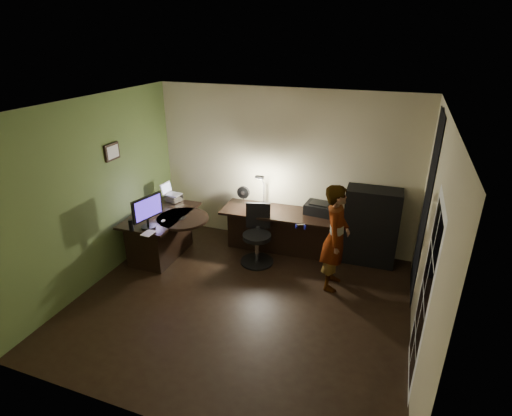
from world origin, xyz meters
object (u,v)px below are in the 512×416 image
(cabinet, at_px, (371,226))
(monitor, at_px, (147,216))
(desk_right, at_px, (278,231))
(desk_left, at_px, (163,235))
(office_chair, at_px, (257,236))
(person, at_px, (336,238))

(cabinet, distance_m, monitor, 3.50)
(desk_right, xyz_separation_m, cabinet, (1.49, 0.15, 0.27))
(cabinet, bearing_deg, desk_right, -176.16)
(cabinet, bearing_deg, monitor, -156.38)
(desk_left, distance_m, desk_right, 1.95)
(office_chair, distance_m, person, 1.33)
(cabinet, xyz_separation_m, monitor, (-3.14, -1.50, 0.33))
(cabinet, bearing_deg, office_chair, -159.94)
(person, bearing_deg, monitor, 102.08)
(cabinet, height_order, person, person)
(desk_left, relative_size, monitor, 2.43)
(office_chair, bearing_deg, person, -24.53)
(monitor, relative_size, office_chair, 0.57)
(desk_left, bearing_deg, desk_right, 25.29)
(desk_right, bearing_deg, desk_left, -156.94)
(monitor, bearing_deg, desk_right, 53.17)
(cabinet, distance_m, office_chair, 1.83)
(desk_left, bearing_deg, monitor, -78.49)
(monitor, distance_m, person, 2.79)
(desk_left, distance_m, cabinet, 3.41)
(desk_right, bearing_deg, cabinet, 2.82)
(cabinet, height_order, monitor, cabinet)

